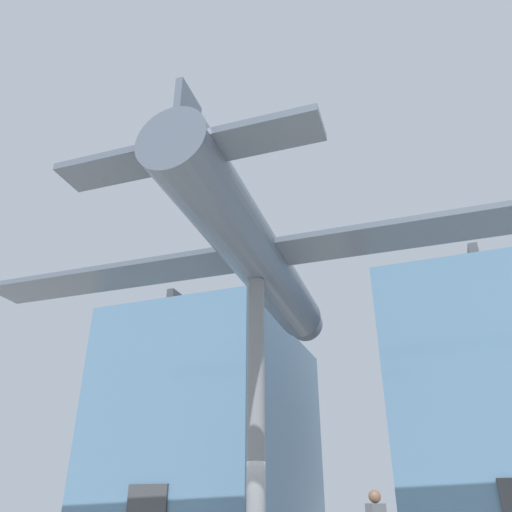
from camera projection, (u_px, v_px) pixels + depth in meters
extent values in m
cube|color=slate|center=(218.00, 430.00, 27.29)|extent=(8.36, 13.34, 10.52)
cube|color=#383A3F|center=(221.00, 332.00, 29.80)|extent=(0.36, 12.68, 0.60)
cube|color=slate|center=(494.00, 415.00, 23.03)|extent=(8.36, 13.34, 10.52)
cube|color=#383A3F|center=(471.00, 303.00, 25.55)|extent=(0.36, 12.68, 0.60)
cylinder|color=slate|center=(256.00, 409.00, 13.57)|extent=(0.49, 0.49, 7.65)
cylinder|color=#4C5666|center=(256.00, 256.00, 15.69)|extent=(2.08, 11.89, 1.71)
cube|color=#4C5666|center=(256.00, 256.00, 15.69)|extent=(19.91, 2.28, 0.18)
cube|color=#4C5666|center=(184.00, 153.00, 11.34)|extent=(6.39, 1.20, 0.18)
cube|color=#4C5666|center=(187.00, 122.00, 11.75)|extent=(0.21, 1.11, 1.75)
cone|color=#4C5666|center=(303.00, 321.00, 21.14)|extent=(1.48, 1.07, 1.45)
sphere|color=black|center=(307.00, 326.00, 21.73)|extent=(0.44, 0.44, 0.44)
sphere|color=brown|center=(375.00, 496.00, 10.64)|extent=(0.27, 0.27, 0.27)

